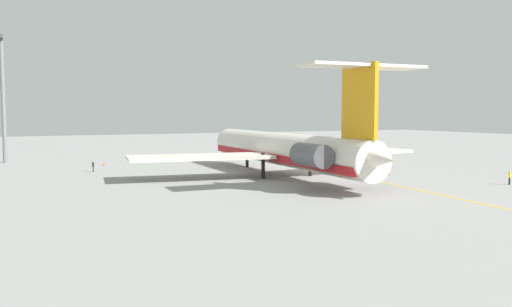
{
  "coord_description": "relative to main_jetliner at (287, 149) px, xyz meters",
  "views": [
    {
      "loc": [
        -64.76,
        39.7,
        8.57
      ],
      "look_at": [
        -1.99,
        9.37,
        3.2
      ],
      "focal_mm": 37.25,
      "sensor_mm": 36.0,
      "label": 1
    }
  ],
  "objects": [
    {
      "name": "ground",
      "position": [
        3.31,
        -5.43,
        -3.71
      ],
      "size": [
        289.24,
        289.24,
        0.0
      ],
      "primitive_type": "plane",
      "color": "gray"
    },
    {
      "name": "safety_cone_wingtip",
      "position": [
        25.14,
        -22.95,
        -3.44
      ],
      "size": [
        0.4,
        0.4,
        0.55
      ],
      "primitive_type": "cone",
      "color": "#EA590F",
      "rests_on": "ground"
    },
    {
      "name": "ground_crew_near_tail",
      "position": [
        23.89,
        -20.41,
        -2.66
      ],
      "size": [
        0.41,
        0.27,
        1.66
      ],
      "rotation": [
        0.0,
        0.0,
        1.29
      ],
      "color": "black",
      "rests_on": "ground"
    },
    {
      "name": "main_jetliner",
      "position": [
        0.0,
        0.0,
        0.0
      ],
      "size": [
        46.73,
        41.52,
        13.62
      ],
      "rotation": [
        0.0,
        0.0,
        -0.04
      ],
      "color": "silver",
      "rests_on": "ground"
    },
    {
      "name": "ground_crew_portside",
      "position": [
        17.58,
        22.29,
        -2.66
      ],
      "size": [
        0.42,
        0.26,
        1.66
      ],
      "rotation": [
        0.0,
        0.0,
        4.85
      ],
      "color": "black",
      "rests_on": "ground"
    },
    {
      "name": "light_mast",
      "position": [
        38.52,
        33.62,
        8.2
      ],
      "size": [
        4.0,
        0.7,
        21.45
      ],
      "color": "slate",
      "rests_on": "ground"
    },
    {
      "name": "ground_crew_starboard",
      "position": [
        -18.15,
        -20.19,
        -2.63
      ],
      "size": [
        0.27,
        0.44,
        1.72
      ],
      "rotation": [
        0.0,
        0.0,
        3.12
      ],
      "color": "black",
      "rests_on": "ground"
    },
    {
      "name": "taxiway_centreline",
      "position": [
        1.31,
        -9.19,
        -3.71
      ],
      "size": [
        107.95,
        11.04,
        0.01
      ],
      "primitive_type": "cube",
      "rotation": [
        0.0,
        0.0,
        -0.1
      ],
      "color": "gold",
      "rests_on": "ground"
    },
    {
      "name": "ground_crew_near_nose",
      "position": [
        23.08,
        -23.49,
        -2.66
      ],
      "size": [
        0.27,
        0.41,
        1.67
      ],
      "rotation": [
        0.0,
        0.0,
        2.88
      ],
      "color": "black",
      "rests_on": "ground"
    },
    {
      "name": "safety_cone_nose",
      "position": [
        25.99,
        19.28,
        -3.44
      ],
      "size": [
        0.4,
        0.4,
        0.55
      ],
      "primitive_type": "cone",
      "color": "#EA590F",
      "rests_on": "ground"
    }
  ]
}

